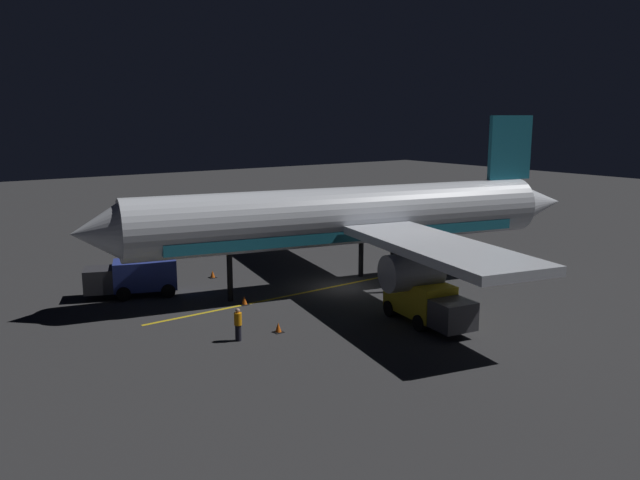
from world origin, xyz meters
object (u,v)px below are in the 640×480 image
(airliner, at_px, (352,218))
(traffic_cone_near_right, at_px, (213,274))
(traffic_cone_near_left, at_px, (244,301))
(catering_truck, at_px, (426,303))
(traffic_cone_under_wing, at_px, (278,328))
(ground_crew_worker, at_px, (238,324))
(baggage_truck, at_px, (135,278))

(airliner, height_order, traffic_cone_near_right, airliner)
(traffic_cone_near_left, relative_size, traffic_cone_near_right, 1.00)
(catering_truck, bearing_deg, traffic_cone_under_wing, 64.33)
(ground_crew_worker, distance_m, traffic_cone_under_wing, 2.45)
(baggage_truck, height_order, traffic_cone_near_right, baggage_truck)
(baggage_truck, distance_m, traffic_cone_under_wing, 12.01)
(traffic_cone_near_right, bearing_deg, baggage_truck, 102.48)
(catering_truck, height_order, traffic_cone_under_wing, catering_truck)
(catering_truck, bearing_deg, traffic_cone_near_right, 17.09)
(airliner, xyz_separation_m, catering_truck, (-8.62, 1.60, -3.48))
(baggage_truck, distance_m, traffic_cone_near_right, 6.32)
(traffic_cone_near_left, height_order, traffic_cone_under_wing, same)
(ground_crew_worker, relative_size, traffic_cone_under_wing, 3.16)
(catering_truck, xyz_separation_m, traffic_cone_near_right, (16.32, 5.02, -0.97))
(baggage_truck, distance_m, traffic_cone_near_left, 7.56)
(traffic_cone_near_left, relative_size, traffic_cone_under_wing, 1.00)
(baggage_truck, distance_m, ground_crew_worker, 11.38)
(catering_truck, xyz_separation_m, traffic_cone_near_left, (9.13, 6.41, -0.97))
(traffic_cone_near_right, relative_size, traffic_cone_under_wing, 1.00)
(airliner, height_order, traffic_cone_under_wing, airliner)
(baggage_truck, height_order, ground_crew_worker, baggage_truck)
(airliner, distance_m, catering_truck, 9.44)
(airliner, bearing_deg, catering_truck, 169.47)
(catering_truck, xyz_separation_m, traffic_cone_under_wing, (3.57, 7.43, -0.97))
(traffic_cone_near_right, bearing_deg, traffic_cone_under_wing, 169.27)
(baggage_truck, bearing_deg, catering_truck, -143.39)
(traffic_cone_near_right, bearing_deg, airliner, -139.30)
(catering_truck, distance_m, traffic_cone_under_wing, 8.30)
(ground_crew_worker, height_order, traffic_cone_near_right, ground_crew_worker)
(baggage_truck, xyz_separation_m, catering_truck, (-14.97, -11.12, 0.03))
(traffic_cone_near_left, bearing_deg, ground_crew_worker, 148.18)
(traffic_cone_near_right, bearing_deg, ground_crew_worker, 159.28)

